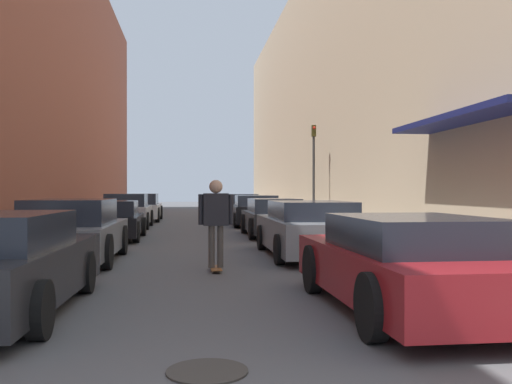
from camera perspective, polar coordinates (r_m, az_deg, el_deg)
The scene contains 17 objects.
ground at distance 20.97m, azimuth -6.26°, elevation -4.00°, with size 103.67×103.67×0.00m, color #515154.
curb_strip_left at distance 26.03m, azimuth -16.32°, elevation -3.05°, with size 1.80×47.12×0.12m.
curb_strip_right at distance 26.09m, azimuth 3.63°, elevation -3.03°, with size 1.80×47.12×0.12m.
building_row_left at distance 27.18m, azimuth -22.51°, elevation 11.84°, with size 4.90×47.12×14.05m.
building_row_right at distance 27.10m, azimuth 9.77°, elevation 9.98°, with size 4.90×47.12×12.27m.
parked_car_left_1 at distance 12.77m, azimuth -17.92°, elevation -3.81°, with size 1.98×4.23×1.35m.
parked_car_left_2 at distance 18.26m, azimuth -14.50°, elevation -2.79°, with size 2.06×4.05×1.21m.
parked_car_left_3 at distance 23.61m, azimuth -12.77°, elevation -1.91°, with size 1.90×3.95×1.38m.
parked_car_left_4 at distance 28.72m, azimuth -11.42°, elevation -1.54°, with size 1.95×4.79×1.35m.
parked_car_right_0 at distance 7.53m, azimuth 15.00°, elevation -6.96°, with size 2.02×4.52×1.22m.
parked_car_right_1 at distance 13.32m, azimuth 5.32°, elevation -3.72°, with size 2.02×4.74×1.28m.
parked_car_right_2 at distance 18.92m, azimuth 1.73°, elevation -2.60°, with size 1.87×4.28×1.25m.
parked_car_right_3 at distance 24.28m, azimuth -0.07°, elevation -1.92°, with size 2.02×4.13×1.31m.
parked_car_right_4 at distance 30.14m, azimuth -1.46°, elevation -1.49°, with size 1.88×4.80×1.31m.
skateboarder at distance 10.81m, azimuth -4.03°, elevation -2.31°, with size 0.66×0.78×1.73m.
manhole_cover at distance 5.08m, azimuth -4.86°, elevation -17.42°, with size 0.70×0.70×0.02m.
traffic_light at distance 22.57m, azimuth 5.79°, elevation 2.75°, with size 0.16×0.22×3.97m.
Camera 1 is at (-0.15, -2.06, 1.55)m, focal length 40.00 mm.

